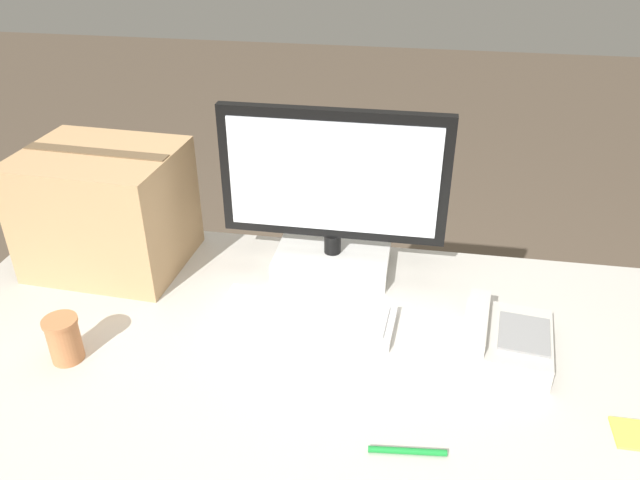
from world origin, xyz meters
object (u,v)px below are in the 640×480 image
(paper_cup_left, at_px, (64,339))
(pen_marker, at_px, (407,451))
(desk_phone, at_px, (503,339))
(keyboard, at_px, (306,315))
(cardboard_box, at_px, (107,209))
(monitor, at_px, (333,204))
(sticky_note_pad, at_px, (634,435))

(paper_cup_left, bearing_deg, pen_marker, -10.55)
(desk_phone, bearing_deg, keyboard, -177.68)
(paper_cup_left, bearing_deg, cardboard_box, 100.81)
(monitor, xyz_separation_m, paper_cup_left, (-0.51, -0.45, -0.14))
(pen_marker, bearing_deg, sticky_note_pad, -170.77)
(desk_phone, bearing_deg, paper_cup_left, -161.80)
(sticky_note_pad, bearing_deg, cardboard_box, 161.28)
(sticky_note_pad, bearing_deg, desk_phone, 137.23)
(keyboard, relative_size, desk_phone, 1.77)
(sticky_note_pad, bearing_deg, keyboard, 159.91)
(desk_phone, xyz_separation_m, cardboard_box, (-1.00, 0.21, 0.13))
(keyboard, relative_size, sticky_note_pad, 5.59)
(pen_marker, bearing_deg, keyboard, -60.38)
(cardboard_box, xyz_separation_m, pen_marker, (0.81, -0.53, -0.15))
(monitor, xyz_separation_m, cardboard_box, (-0.58, -0.06, -0.03))
(monitor, xyz_separation_m, desk_phone, (0.42, -0.27, -0.16))
(monitor, height_order, cardboard_box, monitor)
(monitor, relative_size, keyboard, 1.35)
(monitor, bearing_deg, sticky_note_pad, -36.63)
(cardboard_box, bearing_deg, pen_marker, -33.05)
(keyboard, bearing_deg, cardboard_box, 166.80)
(monitor, bearing_deg, pen_marker, -68.95)
(monitor, distance_m, paper_cup_left, 0.69)
(monitor, bearing_deg, desk_phone, -32.85)
(desk_phone, height_order, pen_marker, desk_phone)
(keyboard, bearing_deg, paper_cup_left, -151.66)
(pen_marker, xyz_separation_m, sticky_note_pad, (0.41, 0.11, -0.00))
(paper_cup_left, bearing_deg, monitor, 41.64)
(keyboard, bearing_deg, monitor, 87.23)
(cardboard_box, height_order, sticky_note_pad, cardboard_box)
(monitor, height_order, sticky_note_pad, monitor)
(paper_cup_left, height_order, pen_marker, paper_cup_left)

